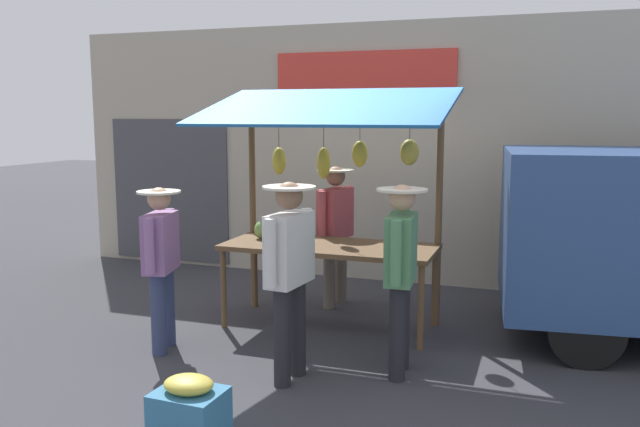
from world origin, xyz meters
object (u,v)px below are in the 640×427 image
(produce_crate_near, at_px, (189,408))
(shopper_with_shopping_bag, at_px, (401,264))
(shopper_in_grey_tee, at_px, (290,264))
(shopper_in_striped_shirt, at_px, (161,256))
(market_stall, at_px, (328,181))
(vendor_with_sunhat, at_px, (335,224))

(produce_crate_near, bearing_deg, shopper_with_shopping_bag, -126.59)
(shopper_in_grey_tee, xyz_separation_m, shopper_with_shopping_bag, (-0.84, -0.43, -0.03))
(shopper_in_striped_shirt, xyz_separation_m, shopper_with_shopping_bag, (-2.24, -0.15, 0.07))
(market_stall, relative_size, shopper_in_grey_tee, 1.49)
(shopper_in_grey_tee, bearing_deg, vendor_with_sunhat, 14.51)
(produce_crate_near, bearing_deg, vendor_with_sunhat, -89.85)
(vendor_with_sunhat, bearing_deg, shopper_in_grey_tee, 19.96)
(shopper_in_striped_shirt, bearing_deg, shopper_in_grey_tee, -114.75)
(vendor_with_sunhat, bearing_deg, market_stall, 23.79)
(shopper_in_striped_shirt, relative_size, shopper_in_grey_tee, 0.92)
(market_stall, distance_m, vendor_with_sunhat, 0.94)
(shopper_in_striped_shirt, xyz_separation_m, shopper_in_grey_tee, (-1.41, 0.28, 0.09))
(vendor_with_sunhat, bearing_deg, shopper_with_shopping_bag, 44.73)
(vendor_with_sunhat, xyz_separation_m, shopper_with_shopping_bag, (-1.16, 1.78, 0.01))
(shopper_in_striped_shirt, height_order, shopper_in_grey_tee, shopper_in_grey_tee)
(market_stall, height_order, shopper_with_shopping_bag, market_stall)
(shopper_in_striped_shirt, bearing_deg, market_stall, -59.37)
(market_stall, xyz_separation_m, shopper_in_grey_tee, (-0.17, 1.49, -0.54))
(shopper_in_grey_tee, relative_size, shopper_with_shopping_bag, 1.02)
(market_stall, xyz_separation_m, shopper_with_shopping_bag, (-1.00, 1.06, -0.56))
(shopper_in_grey_tee, bearing_deg, shopper_in_striped_shirt, 85.09)
(vendor_with_sunhat, xyz_separation_m, produce_crate_near, (-0.01, 3.33, -0.77))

